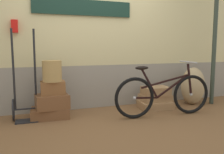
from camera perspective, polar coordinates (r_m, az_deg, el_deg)
name	(u,v)px	position (r m, az deg, el deg)	size (l,w,h in m)	color
ground	(111,120)	(3.82, -0.25, -10.29)	(8.74, 5.20, 0.06)	brown
station_building	(96,38)	(4.45, -3.94, 9.13)	(6.74, 0.74, 2.54)	gray
suitcase_0	(50,113)	(3.96, -14.49, -8.25)	(0.58, 0.40, 0.16)	brown
suitcase_1	(52,101)	(3.89, -14.06, -5.65)	(0.50, 0.37, 0.22)	brown
suitcase_2	(53,88)	(3.88, -13.90, -2.49)	(0.37, 0.28, 0.20)	brown
suitcase_3	(155,105)	(4.50, 10.23, -6.48)	(0.57, 0.44, 0.13)	#9E754C
suitcase_4	(155,98)	(4.51, 10.24, -4.87)	(0.53, 0.38, 0.12)	#9E754C
suitcase_5	(156,91)	(4.45, 10.35, -3.28)	(0.47, 0.35, 0.15)	#9E754C
wicker_basket	(52,71)	(3.82, -14.07, 1.37)	(0.29, 0.29, 0.33)	#A8844C
luggage_trolley	(26,100)	(3.91, -19.85, -5.28)	(0.39, 0.39, 1.39)	black
burlap_sack	(193,86)	(4.94, 18.70, -2.01)	(0.48, 0.40, 0.72)	tan
bicycle	(164,95)	(3.96, 12.17, -4.15)	(1.67, 0.46, 0.88)	black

